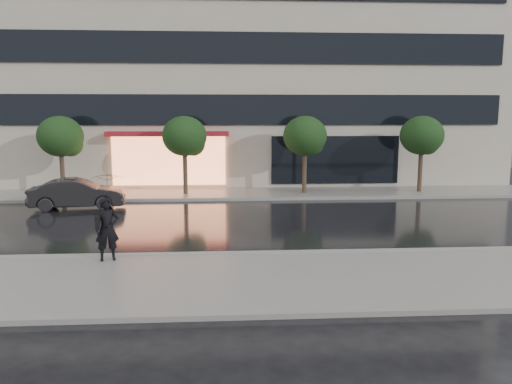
{
  "coord_description": "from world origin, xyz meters",
  "views": [
    {
      "loc": [
        -1.01,
        -14.9,
        4.06
      ],
      "look_at": [
        0.05,
        2.1,
        1.4
      ],
      "focal_mm": 35.0,
      "sensor_mm": 36.0,
      "label": 1
    }
  ],
  "objects": [
    {
      "name": "curb_far",
      "position": [
        0.0,
        8.5,
        0.07
      ],
      "size": [
        60.0,
        0.25,
        0.14
      ],
      "primitive_type": "cube",
      "color": "gray",
      "rests_on": "ground"
    },
    {
      "name": "curb_near",
      "position": [
        0.0,
        -1.0,
        0.07
      ],
      "size": [
        60.0,
        0.25,
        0.14
      ],
      "primitive_type": "cube",
      "color": "gray",
      "rests_on": "ground"
    },
    {
      "name": "tree_far_west",
      "position": [
        -8.94,
        10.03,
        2.92
      ],
      "size": [
        2.2,
        2.2,
        3.99
      ],
      "color": "#33261C",
      "rests_on": "ground"
    },
    {
      "name": "tree_mid_east",
      "position": [
        3.06,
        10.03,
        2.92
      ],
      "size": [
        2.2,
        2.2,
        3.99
      ],
      "color": "#33261C",
      "rests_on": "ground"
    },
    {
      "name": "ground",
      "position": [
        0.0,
        0.0,
        0.0
      ],
      "size": [
        120.0,
        120.0,
        0.0
      ],
      "primitive_type": "plane",
      "color": "black",
      "rests_on": "ground"
    },
    {
      "name": "tree_mid_west",
      "position": [
        -2.94,
        10.03,
        2.92
      ],
      "size": [
        2.2,
        2.2,
        3.99
      ],
      "color": "#33261C",
      "rests_on": "ground"
    },
    {
      "name": "sidewalk_far",
      "position": [
        0.0,
        10.25,
        0.06
      ],
      "size": [
        60.0,
        3.5,
        0.12
      ],
      "primitive_type": "cube",
      "color": "slate",
      "rests_on": "ground"
    },
    {
      "name": "tree_far_east",
      "position": [
        9.06,
        10.03,
        2.92
      ],
      "size": [
        2.2,
        2.2,
        3.99
      ],
      "color": "#33261C",
      "rests_on": "ground"
    },
    {
      "name": "office_building",
      "position": [
        -0.0,
        17.97,
        9.0
      ],
      "size": [
        30.0,
        12.76,
        18.0
      ],
      "color": "#B3AB98",
      "rests_on": "ground"
    },
    {
      "name": "pedestrian_with_umbrella",
      "position": [
        -4.18,
        -1.49,
        1.64
      ],
      "size": [
        1.13,
        1.14,
        2.39
      ],
      "rotation": [
        0.0,
        0.0,
        0.3
      ],
      "color": "black",
      "rests_on": "sidewalk_near"
    },
    {
      "name": "parked_car",
      "position": [
        -7.42,
        6.89,
        0.66
      ],
      "size": [
        4.12,
        1.88,
        1.31
      ],
      "primitive_type": "imported",
      "rotation": [
        0.0,
        0.0,
        1.7
      ],
      "color": "black",
      "rests_on": "ground"
    },
    {
      "name": "sidewalk_near",
      "position": [
        0.0,
        -3.25,
        0.06
      ],
      "size": [
        60.0,
        4.5,
        0.12
      ],
      "primitive_type": "cube",
      "color": "slate",
      "rests_on": "ground"
    }
  ]
}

